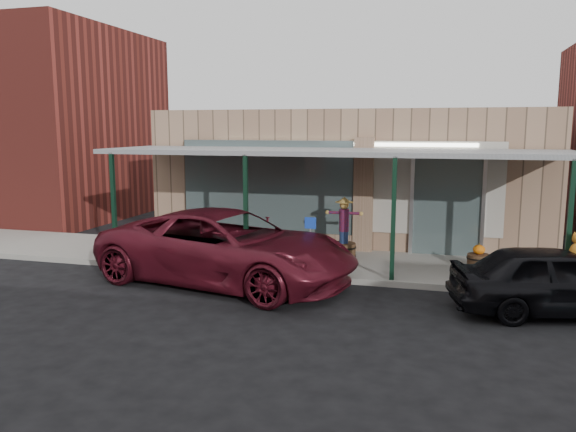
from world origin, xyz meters
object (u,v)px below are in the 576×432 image
(barrel_scarecrow, at_px, (344,238))
(car_maroon, at_px, (227,247))
(handicap_sign, at_px, (310,237))
(parked_sedan, at_px, (557,280))
(barrel_pumpkin, at_px, (478,260))

(barrel_scarecrow, bearing_deg, car_maroon, -111.04)
(barrel_scarecrow, bearing_deg, handicap_sign, -88.99)
(barrel_scarecrow, height_order, parked_sedan, barrel_scarecrow)
(barrel_scarecrow, xyz_separation_m, car_maroon, (-2.35, -2.58, 0.15))
(barrel_scarecrow, relative_size, car_maroon, 0.27)
(parked_sedan, bearing_deg, barrel_pumpkin, 11.37)
(handicap_sign, bearing_deg, barrel_pumpkin, 19.30)
(barrel_scarecrow, xyz_separation_m, barrel_pumpkin, (3.46, -0.17, -0.34))
(barrel_scarecrow, height_order, car_maroon, barrel_scarecrow)
(handicap_sign, distance_m, parked_sedan, 5.52)
(parked_sedan, bearing_deg, barrel_scarecrow, 44.45)
(barrel_scarecrow, relative_size, parked_sedan, 0.39)
(barrel_scarecrow, distance_m, parked_sedan, 5.60)
(barrel_pumpkin, relative_size, parked_sedan, 0.15)
(barrel_scarecrow, relative_size, barrel_pumpkin, 2.56)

